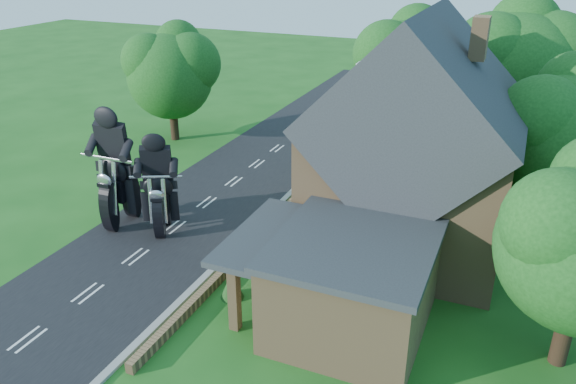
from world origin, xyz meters
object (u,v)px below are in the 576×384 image
at_px(house, 414,152).
at_px(annex, 349,282).
at_px(garden_wall, 273,222).
at_px(motorcycle_follow, 121,207).
at_px(motorcycle_lead, 162,217).

relative_size(house, annex, 1.45).
bearing_deg(garden_wall, house, 9.17).
distance_m(garden_wall, house, 7.52).
bearing_deg(garden_wall, motorcycle_follow, -158.45).
bearing_deg(house, motorcycle_follow, -164.17).
distance_m(motorcycle_lead, motorcycle_follow, 2.25).
height_order(house, motorcycle_lead, house).
height_order(motorcycle_lead, motorcycle_follow, motorcycle_follow).
xyz_separation_m(motorcycle_lead, motorcycle_follow, (-2.24, -0.12, 0.15)).
distance_m(garden_wall, motorcycle_lead, 5.24).
xyz_separation_m(garden_wall, annex, (5.57, -5.80, 1.57)).
height_order(garden_wall, motorcycle_lead, motorcycle_lead).
distance_m(house, motorcycle_follow, 13.92).
xyz_separation_m(garden_wall, motorcycle_lead, (-4.54, -2.56, 0.53)).
relative_size(garden_wall, house, 2.15).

